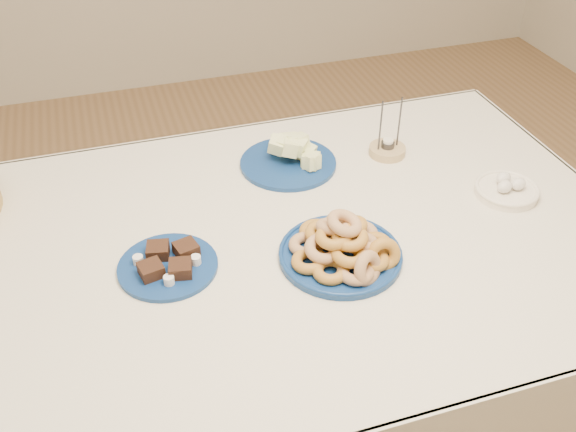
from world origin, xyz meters
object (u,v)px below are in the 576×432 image
Objects in this scene: dining_table at (282,270)px; melon_plate at (290,155)px; candle_holder at (387,149)px; donut_platter at (343,248)px; egg_bowl at (507,189)px; brownie_plate at (168,264)px.

melon_plate is (0.12, 0.30, 0.13)m from dining_table.
candle_holder is at bearing -6.74° from melon_plate.
donut_platter is (0.11, -0.12, 0.14)m from dining_table.
dining_table is 0.62m from egg_bowl.
melon_plate is 1.79× the size of candle_holder.
brownie_plate is 1.42× the size of candle_holder.
dining_table is 0.30m from brownie_plate.
dining_table is 0.35m from melon_plate.
candle_holder reaches higher than egg_bowl.
candle_holder reaches higher than melon_plate.
donut_platter reaches higher than egg_bowl.
candle_holder is at bearing 23.84° from brownie_plate.
melon_plate is at bearing 40.01° from brownie_plate.
egg_bowl reaches higher than brownie_plate.
donut_platter is 0.48m from candle_holder.
melon_plate is 1.56× the size of egg_bowl.
donut_platter is at bearing -126.84° from candle_holder.
dining_table is at bearing 179.19° from egg_bowl.
brownie_plate is (-0.39, -0.33, -0.02)m from melon_plate.
donut_platter is at bearing -167.81° from egg_bowl.
brownie_plate is 1.25× the size of egg_bowl.
dining_table is at bearing 133.01° from donut_platter.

